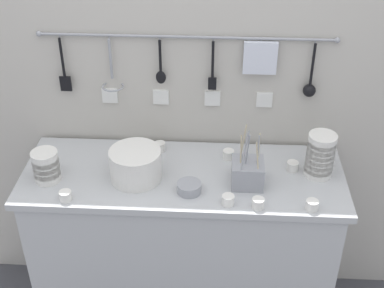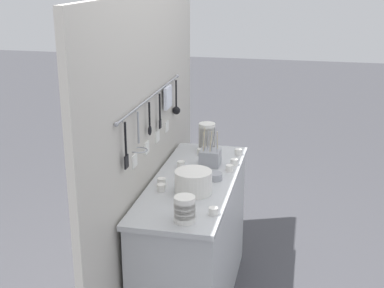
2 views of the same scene
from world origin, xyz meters
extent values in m
cube|color=#B7BABC|center=(0.00, 0.00, 0.87)|extent=(1.39, 0.50, 0.03)
cube|color=#B7BABC|center=(0.00, 0.00, 0.43)|extent=(1.33, 0.48, 0.85)
cube|color=#BCB7AD|center=(0.00, 0.29, 1.00)|extent=(2.19, 0.04, 2.00)
cylinder|color=#93969E|center=(0.00, 0.25, 1.40)|extent=(1.25, 0.01, 0.01)
sphere|color=#93969E|center=(-0.62, 0.25, 1.40)|extent=(0.02, 0.02, 0.02)
sphere|color=#93969E|center=(0.62, 0.25, 1.40)|extent=(0.02, 0.02, 0.02)
cylinder|color=black|center=(-0.53, 0.24, 1.30)|extent=(0.01, 0.01, 0.18)
cube|color=black|center=(-0.53, 0.24, 1.17)|extent=(0.05, 0.01, 0.07)
cylinder|color=#93969E|center=(-0.53, 0.25, 1.39)|extent=(0.00, 0.01, 0.02)
cylinder|color=#93969E|center=(-0.32, 0.24, 1.30)|extent=(0.01, 0.01, 0.18)
torus|color=#93969E|center=(-0.32, 0.24, 1.17)|extent=(0.10, 0.10, 0.01)
cylinder|color=#93969E|center=(-0.32, 0.25, 1.39)|extent=(0.01, 0.01, 0.02)
cylinder|color=black|center=(-0.11, 0.24, 1.31)|extent=(0.01, 0.01, 0.15)
ellipsoid|color=black|center=(-0.11, 0.24, 1.22)|extent=(0.04, 0.02, 0.06)
cylinder|color=#93969E|center=(-0.11, 0.25, 1.39)|extent=(0.01, 0.01, 0.02)
cylinder|color=black|center=(0.11, 0.24, 1.30)|extent=(0.01, 0.01, 0.17)
cube|color=black|center=(0.11, 0.24, 1.19)|extent=(0.04, 0.01, 0.06)
cylinder|color=#93969E|center=(0.11, 0.25, 1.39)|extent=(0.01, 0.01, 0.02)
cube|color=silver|center=(0.31, 0.24, 1.32)|extent=(0.14, 0.02, 0.14)
cylinder|color=#93969E|center=(0.31, 0.25, 1.39)|extent=(0.01, 0.01, 0.02)
cylinder|color=black|center=(0.53, 0.24, 1.29)|extent=(0.01, 0.01, 0.20)
sphere|color=black|center=(0.53, 0.24, 1.17)|extent=(0.06, 0.06, 0.06)
cylinder|color=#93969E|center=(0.53, 0.25, 1.39)|extent=(0.00, 0.01, 0.02)
cube|color=white|center=(-0.35, 0.26, 1.11)|extent=(0.07, 0.01, 0.07)
cube|color=white|center=(-0.12, 0.26, 1.11)|extent=(0.07, 0.01, 0.07)
cube|color=white|center=(0.12, 0.26, 1.11)|extent=(0.07, 0.01, 0.07)
cube|color=white|center=(0.35, 0.26, 1.11)|extent=(0.07, 0.01, 0.07)
cylinder|color=silver|center=(0.58, 0.03, 0.90)|extent=(0.12, 0.12, 0.05)
cylinder|color=silver|center=(0.58, 0.03, 0.93)|extent=(0.12, 0.12, 0.05)
cylinder|color=silver|center=(0.58, 0.03, 0.95)|extent=(0.12, 0.12, 0.05)
cylinder|color=silver|center=(0.58, 0.03, 0.98)|extent=(0.12, 0.12, 0.05)
cylinder|color=silver|center=(0.58, 0.03, 1.01)|extent=(0.12, 0.12, 0.05)
cylinder|color=silver|center=(0.58, 0.03, 1.03)|extent=(0.12, 0.12, 0.05)
cylinder|color=silver|center=(0.58, 0.03, 1.06)|extent=(0.12, 0.12, 0.05)
cylinder|color=silver|center=(-0.57, -0.07, 0.91)|extent=(0.11, 0.11, 0.05)
cylinder|color=silver|center=(-0.57, -0.07, 0.94)|extent=(0.11, 0.11, 0.05)
cylinder|color=silver|center=(-0.57, -0.07, 0.96)|extent=(0.11, 0.11, 0.05)
cylinder|color=silver|center=(-0.57, -0.07, 0.99)|extent=(0.11, 0.11, 0.05)
cylinder|color=silver|center=(-0.20, -0.04, 0.89)|extent=(0.22, 0.22, 0.01)
cylinder|color=silver|center=(-0.20, -0.04, 0.90)|extent=(0.22, 0.22, 0.01)
cylinder|color=silver|center=(-0.20, -0.04, 0.91)|extent=(0.22, 0.22, 0.01)
cylinder|color=silver|center=(-0.20, -0.04, 0.92)|extent=(0.22, 0.22, 0.01)
cylinder|color=silver|center=(-0.20, -0.04, 0.93)|extent=(0.22, 0.22, 0.01)
cylinder|color=silver|center=(-0.20, -0.04, 0.94)|extent=(0.22, 0.22, 0.01)
cylinder|color=silver|center=(-0.20, -0.04, 0.95)|extent=(0.22, 0.22, 0.01)
cylinder|color=silver|center=(-0.20, -0.04, 0.97)|extent=(0.22, 0.22, 0.01)
cylinder|color=silver|center=(-0.20, -0.04, 0.98)|extent=(0.22, 0.22, 0.01)
cylinder|color=silver|center=(-0.20, -0.04, 0.99)|extent=(0.22, 0.22, 0.01)
cylinder|color=silver|center=(-0.20, -0.04, 1.00)|extent=(0.22, 0.22, 0.01)
cylinder|color=silver|center=(-0.20, -0.04, 1.01)|extent=(0.22, 0.22, 0.01)
cylinder|color=#93969E|center=(0.03, -0.12, 0.90)|extent=(0.10, 0.10, 0.04)
cube|color=#93969E|center=(0.27, -0.05, 0.93)|extent=(0.13, 0.13, 0.11)
cylinder|color=#93969E|center=(0.26, -0.02, 1.03)|extent=(0.03, 0.01, 0.18)
cylinder|color=#C6B793|center=(0.24, -0.06, 1.03)|extent=(0.01, 0.02, 0.19)
cylinder|color=#93969E|center=(0.26, -0.07, 1.04)|extent=(0.02, 0.04, 0.20)
cylinder|color=#93969E|center=(0.25, -0.04, 1.03)|extent=(0.02, 0.01, 0.19)
cylinder|color=#C6B793|center=(0.25, -0.01, 1.04)|extent=(0.03, 0.01, 0.21)
cylinder|color=#C6B793|center=(0.31, -0.09, 1.02)|extent=(0.03, 0.01, 0.18)
cylinder|color=#C6B793|center=(0.31, -0.01, 1.01)|extent=(0.01, 0.03, 0.16)
cylinder|color=#93969E|center=(0.25, -0.10, 1.04)|extent=(0.03, 0.03, 0.21)
cylinder|color=#93969E|center=(0.31, -0.05, 1.02)|extent=(0.01, 0.02, 0.18)
cylinder|color=silver|center=(-0.21, 0.15, 0.90)|extent=(0.05, 0.05, 0.04)
cylinder|color=silver|center=(0.19, -0.19, 0.90)|extent=(0.05, 0.05, 0.04)
cylinder|color=silver|center=(0.19, 0.13, 0.90)|extent=(0.05, 0.05, 0.04)
cylinder|color=silver|center=(0.52, -0.21, 0.90)|extent=(0.05, 0.05, 0.04)
cylinder|color=silver|center=(0.31, -0.21, 0.90)|extent=(0.05, 0.05, 0.04)
cylinder|color=silver|center=(-0.46, -0.20, 0.90)|extent=(0.05, 0.05, 0.04)
cylinder|color=silver|center=(0.47, 0.05, 0.90)|extent=(0.05, 0.05, 0.04)
cylinder|color=silver|center=(-0.12, 0.17, 0.90)|extent=(0.05, 0.05, 0.04)
camera|label=1|loc=(0.14, -1.84, 2.24)|focal=50.00mm
camera|label=2|loc=(-2.99, -0.65, 2.13)|focal=50.00mm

